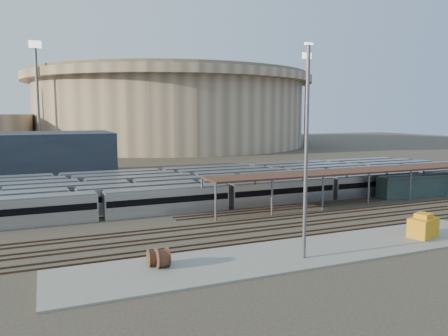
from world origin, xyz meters
The scene contains 15 objects.
ground centered at (0.00, 0.00, 0.00)m, with size 420.00×420.00×0.00m, color #383026.
apron centered at (-5.00, -15.00, 0.10)m, with size 50.00×9.00×0.20m, color gray.
subway_trains centered at (-4.57, 18.50, 1.80)m, with size 122.74×23.90×3.60m.
inspection_shed centered at (22.00, 4.00, 4.98)m, with size 60.30×6.00×5.30m.
empty_tracks centered at (0.00, -5.00, 0.09)m, with size 170.00×9.62×0.18m.
stadium centered at (25.00, 140.00, 16.47)m, with size 124.00×124.00×32.50m.
service_building centered at (-35.00, 55.00, 5.00)m, with size 42.00×20.00×10.00m, color #1E232D.
floodlight_0 centered at (-30.00, 110.00, 20.65)m, with size 4.00×1.00×38.40m.
floodlight_2 centered at (70.00, 100.00, 20.65)m, with size 4.00×1.00×38.40m.
floodlight_3 centered at (-10.00, 160.00, 20.65)m, with size 4.00×1.00×38.40m.
teal_boxcar centered at (30.71, 4.00, 1.77)m, with size 15.16×2.93×3.54m, color #1F484F.
cable_reel_west centered at (-19.29, -14.04, 1.14)m, with size 1.87×1.87×1.04m, color brown.
cable_reel_east centered at (-19.98, -13.33, 1.02)m, with size 1.64×1.64×0.91m, color brown.
yard_light_pole centered at (-5.75, -16.74, 10.61)m, with size 0.81×0.36×20.66m.
yellow_equipment centered at (11.08, -15.61, 1.30)m, with size 3.51×2.19×2.19m, color orange.
Camera 1 is at (-28.93, -52.11, 14.36)m, focal length 35.00 mm.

